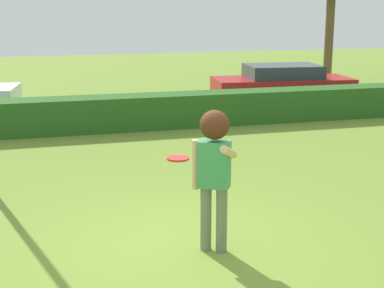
{
  "coord_description": "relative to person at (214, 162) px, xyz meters",
  "views": [
    {
      "loc": [
        -1.69,
        -6.54,
        3.01
      ],
      "look_at": [
        0.37,
        0.8,
        1.15
      ],
      "focal_mm": 53.29,
      "sensor_mm": 36.0,
      "label": 1
    }
  ],
  "objects": [
    {
      "name": "hedge_row",
      "position": [
        -0.37,
        7.55,
        -0.75
      ],
      "size": [
        19.0,
        0.9,
        0.84
      ],
      "primitive_type": "cube",
      "color": "#29591D",
      "rests_on": "ground"
    },
    {
      "name": "frisbee",
      "position": [
        -0.63,
        -0.69,
        0.27
      ],
      "size": [
        0.24,
        0.24,
        0.02
      ],
      "color": "red"
    },
    {
      "name": "parked_car_red",
      "position": [
        5.34,
        9.72,
        -0.48
      ],
      "size": [
        4.36,
        2.17,
        1.25
      ],
      "color": "#B21E1E",
      "rests_on": "ground"
    },
    {
      "name": "person",
      "position": [
        0.0,
        0.0,
        0.0
      ],
      "size": [
        0.5,
        0.84,
        1.8
      ],
      "color": "#6A7357",
      "rests_on": "ground"
    },
    {
      "name": "ground_plane",
      "position": [
        -0.37,
        0.21,
        -1.17
      ],
      "size": [
        60.0,
        60.0,
        0.0
      ],
      "primitive_type": "plane",
      "color": "olive"
    }
  ]
}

